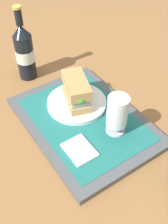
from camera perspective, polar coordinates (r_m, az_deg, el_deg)
The scene contains 8 objects.
ground_plane at distance 0.86m, azimuth 0.00°, elevation -2.39°, with size 3.00×3.00×0.00m, color olive.
tray at distance 0.85m, azimuth 0.00°, elevation -1.93°, with size 0.44×0.32×0.02m, color #4C5156.
placemat at distance 0.84m, azimuth 0.00°, elevation -1.43°, with size 0.38×0.27×0.00m, color #1E6B66.
plate at distance 0.88m, azimuth -1.52°, elevation 1.93°, with size 0.19×0.19×0.01m, color white.
sandwich at distance 0.85m, azimuth -1.52°, elevation 4.28°, with size 0.14×0.10×0.08m.
beer_glass at distance 0.76m, azimuth 6.89°, elevation -0.21°, with size 0.06×0.06×0.12m.
napkin_folded at distance 0.76m, azimuth -0.95°, elevation -7.83°, with size 0.09×0.07×0.01m, color white.
second_bottle at distance 1.00m, azimuth -12.19°, elevation 12.08°, with size 0.07×0.07×0.27m.
Camera 1 is at (0.49, -0.33, 0.62)m, focal length 44.25 mm.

